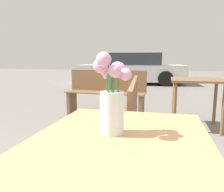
{
  "coord_description": "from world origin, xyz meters",
  "views": [
    {
      "loc": [
        0.17,
        -0.77,
        1.06
      ],
      "look_at": [
        -0.05,
        0.09,
        0.91
      ],
      "focal_mm": 35.0,
      "sensor_mm": 36.0,
      "label": 1
    }
  ],
  "objects_px": {
    "table_back": "(197,88)",
    "parked_car": "(131,69)",
    "table_front": "(118,168)",
    "flower_vase": "(112,100)",
    "bench_middle": "(125,119)",
    "bench_near": "(106,91)"
  },
  "relations": [
    {
      "from": "table_front",
      "to": "bench_middle",
      "type": "distance_m",
      "value": 1.36
    },
    {
      "from": "bench_middle",
      "to": "bench_near",
      "type": "bearing_deg",
      "value": 111.03
    },
    {
      "from": "table_front",
      "to": "parked_car",
      "type": "distance_m",
      "value": 8.87
    },
    {
      "from": "bench_near",
      "to": "table_back",
      "type": "height_order",
      "value": "bench_near"
    },
    {
      "from": "table_front",
      "to": "table_back",
      "type": "xyz_separation_m",
      "value": [
        0.63,
        2.73,
        -0.01
      ]
    },
    {
      "from": "table_front",
      "to": "table_back",
      "type": "bearing_deg",
      "value": 77.07
    },
    {
      "from": "flower_vase",
      "to": "bench_near",
      "type": "relative_size",
      "value": 0.22
    },
    {
      "from": "bench_near",
      "to": "table_back",
      "type": "xyz_separation_m",
      "value": [
        1.56,
        -0.44,
        0.17
      ]
    },
    {
      "from": "table_back",
      "to": "parked_car",
      "type": "height_order",
      "value": "parked_car"
    },
    {
      "from": "bench_middle",
      "to": "table_back",
      "type": "distance_m",
      "value": 1.65
    },
    {
      "from": "flower_vase",
      "to": "table_front",
      "type": "bearing_deg",
      "value": -62.03
    },
    {
      "from": "table_back",
      "to": "parked_car",
      "type": "bearing_deg",
      "value": 108.19
    },
    {
      "from": "parked_car",
      "to": "table_back",
      "type": "bearing_deg",
      "value": -71.81
    },
    {
      "from": "table_front",
      "to": "flower_vase",
      "type": "xyz_separation_m",
      "value": [
        -0.05,
        0.09,
        0.25
      ]
    },
    {
      "from": "table_front",
      "to": "bench_middle",
      "type": "relative_size",
      "value": 0.67
    },
    {
      "from": "flower_vase",
      "to": "bench_middle",
      "type": "height_order",
      "value": "flower_vase"
    },
    {
      "from": "table_back",
      "to": "parked_car",
      "type": "xyz_separation_m",
      "value": [
        -1.98,
        6.03,
        0.0
      ]
    },
    {
      "from": "table_front",
      "to": "bench_near",
      "type": "relative_size",
      "value": 0.66
    },
    {
      "from": "bench_middle",
      "to": "table_back",
      "type": "height_order",
      "value": "bench_middle"
    },
    {
      "from": "table_front",
      "to": "bench_middle",
      "type": "height_order",
      "value": "bench_middle"
    },
    {
      "from": "flower_vase",
      "to": "parked_car",
      "type": "bearing_deg",
      "value": 98.58
    },
    {
      "from": "bench_near",
      "to": "parked_car",
      "type": "distance_m",
      "value": 5.62
    }
  ]
}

